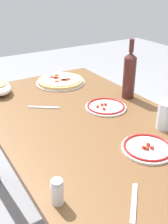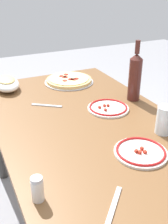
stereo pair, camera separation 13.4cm
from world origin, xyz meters
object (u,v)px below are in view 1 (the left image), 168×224
at_px(side_plate_near, 148,148).
at_px(wine_bottle, 129,75).
at_px(dining_table, 84,137).
at_px(pepperoni_pizza, 61,81).
at_px(spice_shaker, 57,192).
at_px(water_glass, 165,116).
at_px(side_plate_far, 106,107).

bearing_deg(side_plate_near, wine_bottle, 148.68).
height_order(dining_table, pepperoni_pizza, pepperoni_pizza).
bearing_deg(spice_shaker, side_plate_near, 98.47).
height_order(wine_bottle, side_plate_near, wine_bottle).
relative_size(dining_table, pepperoni_pizza, 4.34).
bearing_deg(side_plate_near, dining_table, -169.15).
distance_m(water_glass, spice_shaker, 0.64).
bearing_deg(side_plate_near, spice_shaker, -81.53).
relative_size(wine_bottle, side_plate_near, 1.57).
xyz_separation_m(wine_bottle, side_plate_far, (0.05, -0.19, -0.13)).
height_order(dining_table, water_glass, water_glass).
bearing_deg(pepperoni_pizza, dining_table, -14.08).
bearing_deg(dining_table, pepperoni_pizza, 165.92).
height_order(side_plate_far, spice_shaker, spice_shaker).
height_order(side_plate_near, side_plate_far, same).
xyz_separation_m(side_plate_far, spice_shaker, (0.47, -0.52, 0.03)).
height_order(dining_table, wine_bottle, wine_bottle).
bearing_deg(wine_bottle, water_glass, -13.94).
bearing_deg(wine_bottle, spice_shaker, -54.04).
distance_m(dining_table, pepperoni_pizza, 0.52).
distance_m(dining_table, side_plate_near, 0.40).
bearing_deg(side_plate_near, side_plate_far, 168.34).
height_order(pepperoni_pizza, side_plate_near, pepperoni_pizza).
relative_size(pepperoni_pizza, side_plate_near, 1.51).
height_order(side_plate_near, spice_shaker, spice_shaker).
distance_m(side_plate_near, spice_shaker, 0.45).
xyz_separation_m(dining_table, side_plate_near, (0.37, 0.07, 0.12)).
height_order(water_glass, side_plate_near, water_glass).
height_order(pepperoni_pizza, spice_shaker, spice_shaker).
relative_size(pepperoni_pizza, wine_bottle, 0.96).
bearing_deg(spice_shaker, wine_bottle, 125.96).
distance_m(wine_bottle, side_plate_near, 0.55).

